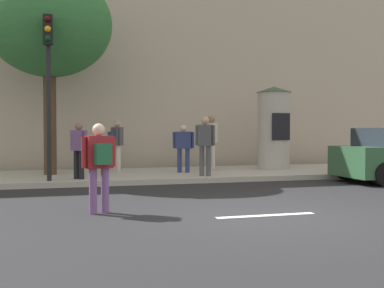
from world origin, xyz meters
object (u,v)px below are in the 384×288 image
(poster_column, at_px, (274,127))
(pedestrian_in_dark_shirt, at_px, (116,141))
(pedestrian_with_backpack, at_px, (205,141))
(street_tree, at_px, (49,25))
(pedestrian_tallest, at_px, (79,147))
(traffic_light, at_px, (48,70))
(pedestrian_in_red_top, at_px, (211,137))
(pedestrian_with_bag, at_px, (183,145))
(pedestrian_near_pole, at_px, (99,160))

(poster_column, distance_m, pedestrian_in_dark_shirt, 5.35)
(pedestrian_in_dark_shirt, bearing_deg, pedestrian_with_backpack, -46.47)
(pedestrian_with_backpack, bearing_deg, street_tree, 158.61)
(street_tree, distance_m, pedestrian_in_dark_shirt, 4.08)
(poster_column, distance_m, pedestrian_tallest, 6.83)
(traffic_light, relative_size, street_tree, 0.70)
(traffic_light, height_order, pedestrian_with_backpack, traffic_light)
(pedestrian_in_red_top, bearing_deg, pedestrian_with_backpack, -112.17)
(pedestrian_with_bag, bearing_deg, street_tree, 174.09)
(pedestrian_with_bag, bearing_deg, pedestrian_in_red_top, 31.93)
(poster_column, bearing_deg, pedestrian_tallest, -165.19)
(traffic_light, bearing_deg, pedestrian_with_backpack, 3.91)
(pedestrian_near_pole, bearing_deg, pedestrian_in_dark_shirt, 80.99)
(street_tree, height_order, pedestrian_near_pole, street_tree)
(street_tree, relative_size, pedestrian_tallest, 3.95)
(pedestrian_with_bag, relative_size, pedestrian_in_red_top, 0.82)
(pedestrian_with_backpack, distance_m, pedestrian_tallest, 3.54)
(poster_column, height_order, pedestrian_in_red_top, poster_column)
(traffic_light, distance_m, pedestrian_in_red_top, 5.86)
(poster_column, distance_m, pedestrian_with_bag, 3.44)
(pedestrian_in_dark_shirt, relative_size, pedestrian_tallest, 1.08)
(pedestrian_with_backpack, relative_size, pedestrian_tallest, 1.12)
(pedestrian_near_pole, height_order, pedestrian_in_dark_shirt, pedestrian_in_dark_shirt)
(poster_column, relative_size, pedestrian_in_red_top, 1.56)
(poster_column, relative_size, pedestrian_with_bag, 1.90)
(pedestrian_near_pole, bearing_deg, poster_column, 44.98)
(pedestrian_with_bag, height_order, pedestrian_tallest, pedestrian_tallest)
(pedestrian_near_pole, xyz_separation_m, pedestrian_with_bag, (3.06, 5.84, 0.07))
(pedestrian_in_dark_shirt, relative_size, pedestrian_in_red_top, 0.91)
(pedestrian_near_pole, bearing_deg, pedestrian_with_backpack, 53.57)
(poster_column, bearing_deg, pedestrian_in_dark_shirt, 174.09)
(poster_column, height_order, pedestrian_with_backpack, poster_column)
(street_tree, height_order, pedestrian_with_backpack, street_tree)
(pedestrian_with_backpack, distance_m, pedestrian_in_red_top, 2.13)
(traffic_light, height_order, pedestrian_with_bag, traffic_light)
(street_tree, distance_m, pedestrian_near_pole, 7.30)
(pedestrian_in_dark_shirt, height_order, pedestrian_in_red_top, pedestrian_in_red_top)
(traffic_light, relative_size, pedestrian_in_dark_shirt, 2.58)
(street_tree, relative_size, pedestrian_in_red_top, 3.35)
(poster_column, relative_size, pedestrian_with_backpack, 1.64)
(pedestrian_near_pole, relative_size, pedestrian_with_backpack, 0.93)
(pedestrian_in_dark_shirt, height_order, pedestrian_tallest, pedestrian_in_dark_shirt)
(pedestrian_tallest, bearing_deg, pedestrian_with_backpack, -1.59)
(traffic_light, distance_m, pedestrian_tallest, 2.16)
(pedestrian_with_bag, distance_m, pedestrian_in_red_top, 1.33)
(pedestrian_in_dark_shirt, bearing_deg, pedestrian_near_pole, -99.01)
(pedestrian_in_dark_shirt, xyz_separation_m, pedestrian_with_bag, (1.96, -1.11, -0.11))
(traffic_light, xyz_separation_m, pedestrian_in_red_top, (5.11, 2.26, -1.78))
(pedestrian_near_pole, relative_size, pedestrian_in_dark_shirt, 0.97)
(pedestrian_with_backpack, relative_size, pedestrian_in_red_top, 0.95)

